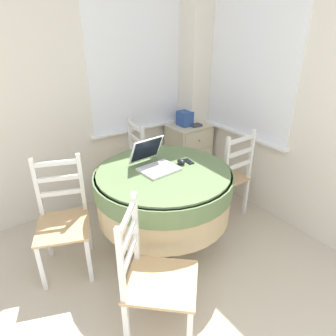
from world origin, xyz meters
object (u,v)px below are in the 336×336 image
object	(u,v)px
dining_chair_left_flank	(63,221)
dining_chair_near_right_window	(226,176)
dining_chair_camera_near	(154,278)
book_on_cabinet	(194,124)
storage_box	(185,118)
computer_mouse	(181,162)
cell_phone	(188,161)
corner_cabinet	(188,154)
dining_chair_near_back_window	(125,168)
round_dining_table	(164,189)
laptop	(154,162)

from	to	relation	value
dining_chair_left_flank	dining_chair_near_right_window	bearing A→B (deg)	-6.69
dining_chair_camera_near	book_on_cabinet	xyz separation A→B (m)	(1.50, 1.47, 0.33)
storage_box	dining_chair_near_right_window	bearing A→B (deg)	-94.92
computer_mouse	storage_box	distance (m)	1.12
dining_chair_left_flank	book_on_cabinet	bearing A→B (deg)	17.29
cell_phone	corner_cabinet	world-z (taller)	cell_phone
dining_chair_left_flank	dining_chair_near_back_window	bearing A→B (deg)	33.55
corner_cabinet	storage_box	distance (m)	0.47
storage_box	computer_mouse	bearing A→B (deg)	-129.34
round_dining_table	dining_chair_near_back_window	distance (m)	0.85
cell_phone	dining_chair_near_back_window	world-z (taller)	dining_chair_near_back_window
cell_phone	book_on_cabinet	world-z (taller)	cell_phone
round_dining_table	dining_chair_camera_near	distance (m)	0.84
dining_chair_camera_near	round_dining_table	bearing A→B (deg)	51.57
dining_chair_camera_near	storage_box	world-z (taller)	dining_chair_camera_near
corner_cabinet	storage_box	bearing A→B (deg)	169.18
storage_box	book_on_cabinet	size ratio (longest dim) A/B	0.91
corner_cabinet	dining_chair_camera_near	bearing A→B (deg)	-134.24
dining_chair_near_back_window	dining_chair_near_right_window	xyz separation A→B (m)	(0.77, -0.75, 0.00)
dining_chair_left_flank	book_on_cabinet	size ratio (longest dim) A/B	5.07
round_dining_table	book_on_cabinet	size ratio (longest dim) A/B	6.18
cell_phone	computer_mouse	bearing A→B (deg)	-179.32
dining_chair_camera_near	corner_cabinet	size ratio (longest dim) A/B	1.25
laptop	dining_chair_camera_near	xyz separation A→B (m)	(-0.48, -0.73, -0.38)
laptop	computer_mouse	distance (m)	0.24
round_dining_table	dining_chair_camera_near	world-z (taller)	dining_chair_camera_near
round_dining_table	dining_chair_near_back_window	world-z (taller)	dining_chair_near_back_window
computer_mouse	cell_phone	distance (m)	0.08
computer_mouse	laptop	bearing A→B (deg)	162.58
dining_chair_near_back_window	storage_box	bearing A→B (deg)	3.05
round_dining_table	dining_chair_near_right_window	xyz separation A→B (m)	(0.83, 0.08, -0.15)
round_dining_table	laptop	distance (m)	0.25
laptop	cell_phone	xyz separation A→B (m)	(0.30, -0.07, -0.05)
corner_cabinet	computer_mouse	bearing A→B (deg)	-132.08
dining_chair_near_right_window	dining_chair_camera_near	bearing A→B (deg)	-151.58
dining_chair_camera_near	dining_chair_left_flank	world-z (taller)	same
laptop	dining_chair_near_right_window	xyz separation A→B (m)	(0.86, -0.01, -0.38)
dining_chair_near_right_window	storage_box	size ratio (longest dim) A/B	5.55
dining_chair_left_flank	storage_box	size ratio (longest dim) A/B	5.55
cell_phone	dining_chair_camera_near	world-z (taller)	dining_chair_camera_near
round_dining_table	computer_mouse	xyz separation A→B (m)	(0.19, 0.01, 0.20)
dining_chair_camera_near	corner_cabinet	xyz separation A→B (m)	(1.47, 1.51, -0.06)
cell_phone	round_dining_table	bearing A→B (deg)	-177.15
round_dining_table	dining_chair_near_back_window	xyz separation A→B (m)	(0.06, 0.83, -0.15)
cell_phone	dining_chair_near_back_window	size ratio (longest dim) A/B	0.13
dining_chair_near_right_window	dining_chair_left_flank	world-z (taller)	same
dining_chair_near_back_window	round_dining_table	bearing A→B (deg)	-94.26
dining_chair_near_back_window	corner_cabinet	distance (m)	0.90
round_dining_table	dining_chair_near_right_window	size ratio (longest dim) A/B	1.22
round_dining_table	storage_box	bearing A→B (deg)	44.30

